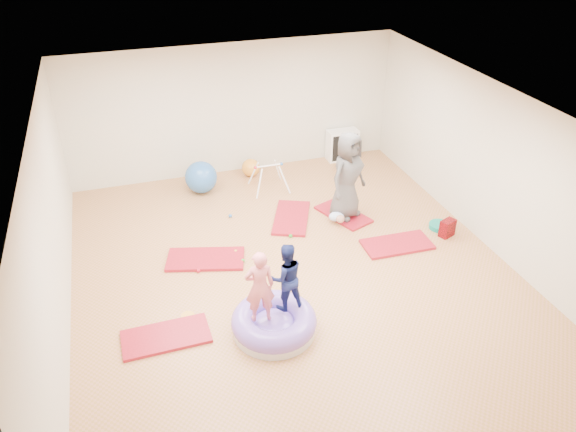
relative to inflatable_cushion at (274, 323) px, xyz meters
name	(u,v)px	position (x,y,z in m)	size (l,w,h in m)	color
room	(294,198)	(0.71, 1.26, 1.25)	(7.01, 8.01, 2.81)	#A57537
gym_mat_front_left	(166,337)	(-1.49, 0.33, -0.12)	(1.22, 0.61, 0.05)	#AD1B2B
gym_mat_mid_left	(206,259)	(-0.61, 2.02, -0.12)	(1.30, 0.65, 0.05)	#AD1B2B
gym_mat_center_back	(291,218)	(1.20, 2.86, -0.12)	(1.24, 0.62, 0.05)	#AD1B2B
gym_mat_right	(397,244)	(2.70, 1.43, -0.12)	(1.21, 0.61, 0.05)	#AD1B2B
gym_mat_rear_right	(343,214)	(2.19, 2.68, -0.13)	(1.10, 0.55, 0.05)	#AD1B2B
inflatable_cushion	(274,323)	(0.00, 0.00, 0.00)	(1.22, 1.22, 0.38)	silver
child_pink	(260,284)	(-0.20, -0.02, 0.76)	(0.41, 0.27, 1.12)	#E36D77
child_navy	(286,274)	(0.22, 0.12, 0.73)	(0.51, 0.40, 1.05)	navy
adult_caregiver	(347,176)	(2.21, 2.62, 0.74)	(0.82, 0.53, 1.68)	#4A4A4A
infant	(338,217)	(1.98, 2.45, 0.00)	(0.33, 0.33, 0.19)	#B7D5FF
ball_pit_balls	(240,257)	(-0.05, 1.88, -0.12)	(1.84, 3.14, 0.07)	#2B62B1
exercise_ball_blue	(201,177)	(-0.22, 4.48, 0.18)	(0.66, 0.66, 0.66)	#2B62B1
exercise_ball_orange	(251,168)	(0.93, 4.86, 0.04)	(0.39, 0.39, 0.39)	orange
infant_play_gym	(269,173)	(1.13, 4.13, 0.23)	(0.74, 0.71, 0.57)	white
cube_shelf	(342,145)	(3.15, 5.05, 0.20)	(0.70, 0.34, 0.70)	white
balance_disc	(440,226)	(3.72, 1.71, -0.11)	(0.39, 0.39, 0.09)	#097A67
backpack	(447,228)	(3.70, 1.44, 0.01)	(0.28, 0.17, 0.32)	#A4040B
yellow_toy	(188,316)	(-1.13, 0.68, -0.13)	(0.20, 0.20, 0.03)	gold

